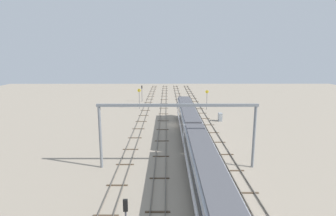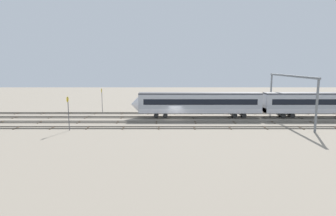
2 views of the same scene
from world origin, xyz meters
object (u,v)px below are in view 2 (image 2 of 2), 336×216
at_px(speed_sign_near_foreground, 68,109).
at_px(relay_cabinet, 159,107).
at_px(train, 322,104).
at_px(overhead_gantry, 290,86).
at_px(speed_sign_mid_trackside, 102,97).

height_order(speed_sign_near_foreground, relay_cabinet, speed_sign_near_foreground).
relative_size(speed_sign_near_foreground, relay_cabinet, 2.99).
height_order(train, overhead_gantry, overhead_gantry).
xyz_separation_m(train, speed_sign_mid_trackside, (45.08, -6.71, 0.67)).
xyz_separation_m(speed_sign_near_foreground, relay_cabinet, (-13.81, -19.24, -2.58)).
xyz_separation_m(train, speed_sign_near_foreground, (46.25, 11.35, 0.84)).
xyz_separation_m(train, overhead_gantry, (7.55, 2.56, 3.87)).
bearing_deg(speed_sign_mid_trackside, overhead_gantry, 166.13).
relative_size(train, speed_sign_near_foreground, 13.77).
distance_m(train, overhead_gantry, 8.86).
relative_size(overhead_gantry, speed_sign_near_foreground, 3.75).
relative_size(overhead_gantry, relay_cabinet, 11.23).
height_order(train, speed_sign_mid_trackside, speed_sign_mid_trackside).
distance_m(train, speed_sign_mid_trackside, 45.58).
distance_m(speed_sign_near_foreground, relay_cabinet, 23.83).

